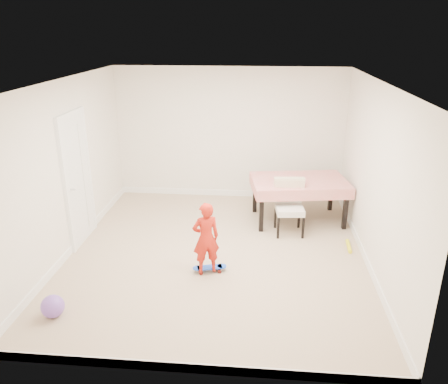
# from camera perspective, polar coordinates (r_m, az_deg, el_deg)

# --- Properties ---
(ground) EXTENTS (5.00, 5.00, 0.00)m
(ground) POSITION_cam_1_polar(r_m,az_deg,el_deg) (6.82, -1.00, -8.06)
(ground) COLOR tan
(ground) RESTS_ON ground
(ceiling) EXTENTS (4.50, 5.00, 0.04)m
(ceiling) POSITION_cam_1_polar(r_m,az_deg,el_deg) (6.01, -1.15, 14.01)
(ceiling) COLOR white
(ceiling) RESTS_ON wall_back
(wall_back) EXTENTS (4.50, 0.04, 2.60)m
(wall_back) POSITION_cam_1_polar(r_m,az_deg,el_deg) (8.67, 0.70, 7.53)
(wall_back) COLOR white
(wall_back) RESTS_ON ground
(wall_front) EXTENTS (4.50, 0.04, 2.60)m
(wall_front) POSITION_cam_1_polar(r_m,az_deg,el_deg) (4.04, -4.87, -8.80)
(wall_front) COLOR white
(wall_front) RESTS_ON ground
(wall_left) EXTENTS (0.04, 5.00, 2.60)m
(wall_left) POSITION_cam_1_polar(r_m,az_deg,el_deg) (6.89, -19.86, 2.75)
(wall_left) COLOR white
(wall_left) RESTS_ON ground
(wall_right) EXTENTS (0.04, 5.00, 2.60)m
(wall_right) POSITION_cam_1_polar(r_m,az_deg,el_deg) (6.46, 19.02, 1.67)
(wall_right) COLOR white
(wall_right) RESTS_ON ground
(door) EXTENTS (0.11, 0.94, 2.11)m
(door) POSITION_cam_1_polar(r_m,az_deg,el_deg) (7.23, -18.59, 1.42)
(door) COLOR white
(door) RESTS_ON ground
(baseboard_back) EXTENTS (4.50, 0.02, 0.12)m
(baseboard_back) POSITION_cam_1_polar(r_m,az_deg,el_deg) (9.05, 0.67, -0.12)
(baseboard_back) COLOR white
(baseboard_back) RESTS_ON ground
(baseboard_front) EXTENTS (4.50, 0.02, 0.12)m
(baseboard_front) POSITION_cam_1_polar(r_m,az_deg,el_deg) (4.77, -4.41, -21.92)
(baseboard_front) COLOR white
(baseboard_front) RESTS_ON ground
(baseboard_left) EXTENTS (0.02, 5.00, 0.12)m
(baseboard_left) POSITION_cam_1_polar(r_m,az_deg,el_deg) (7.35, -18.75, -6.47)
(baseboard_left) COLOR white
(baseboard_left) RESTS_ON ground
(baseboard_right) EXTENTS (0.02, 5.00, 0.12)m
(baseboard_right) POSITION_cam_1_polar(r_m,az_deg,el_deg) (6.94, 17.90, -8.04)
(baseboard_right) COLOR white
(baseboard_right) RESTS_ON ground
(dining_table) EXTENTS (1.78, 1.27, 0.77)m
(dining_table) POSITION_cam_1_polar(r_m,az_deg,el_deg) (7.91, 9.67, -1.04)
(dining_table) COLOR #AD1C09
(dining_table) RESTS_ON ground
(dining_chair) EXTENTS (0.56, 0.63, 0.93)m
(dining_chair) POSITION_cam_1_polar(r_m,az_deg,el_deg) (7.36, 8.57, -2.03)
(dining_chair) COLOR silver
(dining_chair) RESTS_ON ground
(skateboard) EXTENTS (0.51, 0.29, 0.07)m
(skateboard) POSITION_cam_1_polar(r_m,az_deg,el_deg) (6.35, -1.88, -10.02)
(skateboard) COLOR blue
(skateboard) RESTS_ON ground
(child) EXTENTS (0.45, 0.37, 1.05)m
(child) POSITION_cam_1_polar(r_m,az_deg,el_deg) (6.08, -2.37, -6.31)
(child) COLOR red
(child) RESTS_ON ground
(balloon) EXTENTS (0.28, 0.28, 0.28)m
(balloon) POSITION_cam_1_polar(r_m,az_deg,el_deg) (5.80, -21.48, -13.73)
(balloon) COLOR #7D52C5
(balloon) RESTS_ON ground
(foam_toy) EXTENTS (0.08, 0.40, 0.06)m
(foam_toy) POSITION_cam_1_polar(r_m,az_deg,el_deg) (7.25, 15.98, -6.81)
(foam_toy) COLOR yellow
(foam_toy) RESTS_ON ground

